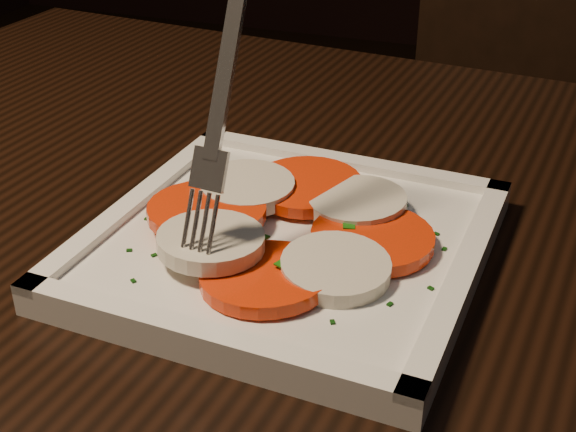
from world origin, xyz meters
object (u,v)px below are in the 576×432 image
(table, at_px, (391,396))
(plate, at_px, (288,246))
(chair, at_px, (534,161))
(fork, at_px, (233,77))

(table, relative_size, plate, 5.30)
(chair, bearing_deg, table, -88.64)
(table, distance_m, chair, 0.68)
(chair, bearing_deg, fork, -97.04)
(plate, distance_m, fork, 0.12)
(table, xyz_separation_m, fork, (-0.10, -0.01, 0.22))
(table, xyz_separation_m, chair, (0.06, 0.67, -0.12))
(plate, bearing_deg, table, 1.42)
(fork, bearing_deg, chair, 82.55)
(table, relative_size, fork, 7.16)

